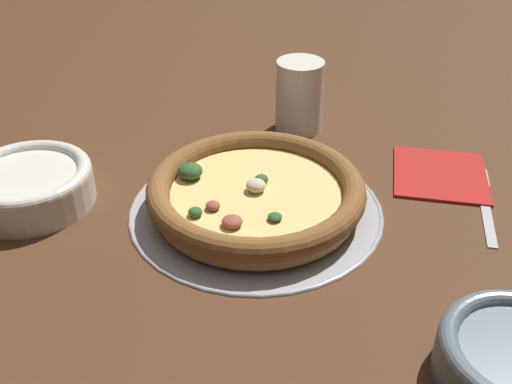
# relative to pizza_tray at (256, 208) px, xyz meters

# --- Properties ---
(ground_plane) EXTENTS (3.00, 3.00, 0.00)m
(ground_plane) POSITION_rel_pizza_tray_xyz_m (0.00, 0.00, -0.00)
(ground_plane) COLOR #4C2D19
(pizza_tray) EXTENTS (0.32, 0.32, 0.01)m
(pizza_tray) POSITION_rel_pizza_tray_xyz_m (0.00, 0.00, 0.00)
(pizza_tray) COLOR #9E9EA3
(pizza_tray) RESTS_ON ground_plane
(pizza) EXTENTS (0.27, 0.27, 0.04)m
(pizza) POSITION_rel_pizza_tray_xyz_m (0.00, 0.00, 0.02)
(pizza) COLOR tan
(pizza) RESTS_ON pizza_tray
(bowl_near) EXTENTS (0.16, 0.16, 0.05)m
(bowl_near) POSITION_rel_pizza_tray_xyz_m (0.28, 0.08, 0.02)
(bowl_near) COLOR silver
(bowl_near) RESTS_ON ground_plane
(drinking_cup) EXTENTS (0.07, 0.07, 0.11)m
(drinking_cup) POSITION_rel_pizza_tray_xyz_m (0.02, -0.23, 0.05)
(drinking_cup) COLOR silver
(drinking_cup) RESTS_ON ground_plane
(napkin) EXTENTS (0.14, 0.15, 0.01)m
(napkin) POSITION_rel_pizza_tray_xyz_m (-0.21, -0.17, 0.00)
(napkin) COLOR #B2231E
(napkin) RESTS_ON ground_plane
(fork) EXTENTS (0.04, 0.18, 0.00)m
(fork) POSITION_rel_pizza_tray_xyz_m (-0.27, -0.12, -0.00)
(fork) COLOR #B7B7BC
(fork) RESTS_ON ground_plane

